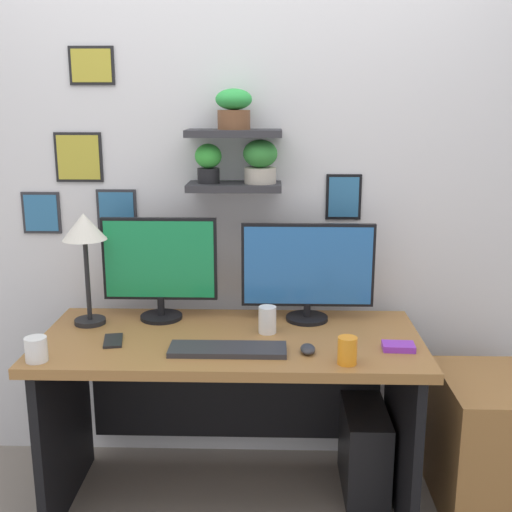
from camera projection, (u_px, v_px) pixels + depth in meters
name	position (u px, v px, depth m)	size (l,w,h in m)	color
ground_plane	(232.00, 502.00, 2.70)	(8.00, 8.00, 0.00)	gray
back_wall_assembly	(235.00, 173.00, 2.80)	(4.40, 0.24, 2.70)	silver
desk	(232.00, 380.00, 2.62)	(1.52, 0.68, 0.75)	#9E6B38
monitor_left	(160.00, 265.00, 2.69)	(0.49, 0.18, 0.44)	black
monitor_right	(308.00, 270.00, 2.67)	(0.56, 0.18, 0.42)	black
keyboard	(227.00, 349.00, 2.36)	(0.44, 0.14, 0.02)	#2D2D33
computer_mouse	(308.00, 349.00, 2.36)	(0.06, 0.09, 0.03)	#2D2D33
desk_lamp	(85.00, 237.00, 2.58)	(0.18, 0.18, 0.47)	black
cell_phone	(113.00, 341.00, 2.46)	(0.07, 0.14, 0.01)	black
coffee_mug	(36.00, 349.00, 2.27)	(0.08, 0.08, 0.09)	white
pen_cup	(347.00, 351.00, 2.25)	(0.07, 0.07, 0.10)	orange
scissors_tray	(398.00, 347.00, 2.39)	(0.12, 0.08, 0.02)	purple
water_cup	(267.00, 320.00, 2.55)	(0.07, 0.07, 0.11)	white
drawer_cabinet	(494.00, 446.00, 2.59)	(0.44, 0.50, 0.58)	#9E6B38
computer_tower_right	(364.00, 450.00, 2.74)	(0.18, 0.40, 0.39)	black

